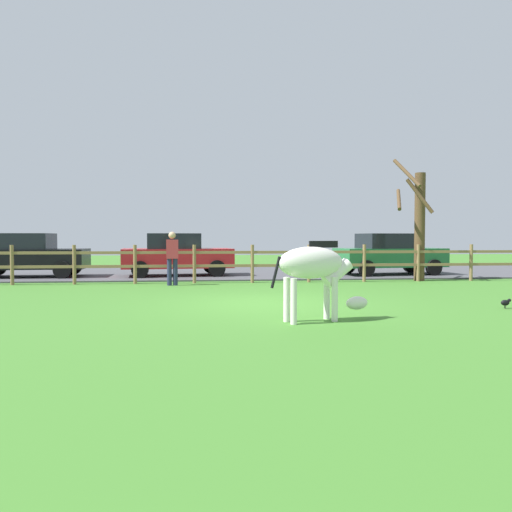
{
  "coord_description": "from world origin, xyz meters",
  "views": [
    {
      "loc": [
        -1.36,
        -10.98,
        1.48
      ],
      "look_at": [
        -0.12,
        1.12,
        1.01
      ],
      "focal_mm": 34.96,
      "sensor_mm": 36.0,
      "label": 1
    }
  ],
  "objects_px": {
    "parked_car_black": "(27,255)",
    "zebra": "(315,269)",
    "parked_car_green": "(389,254)",
    "parked_car_red": "(176,254)",
    "visitor_near_fence": "(172,256)",
    "crow_on_grass": "(506,302)",
    "bare_tree": "(418,222)"
  },
  "relations": [
    {
      "from": "bare_tree",
      "to": "visitor_near_fence",
      "type": "xyz_separation_m",
      "value": [
        -8.15,
        -0.82,
        -1.07
      ]
    },
    {
      "from": "parked_car_green",
      "to": "visitor_near_fence",
      "type": "bearing_deg",
      "value": -159.25
    },
    {
      "from": "bare_tree",
      "to": "parked_car_red",
      "type": "relative_size",
      "value": 0.99
    },
    {
      "from": "bare_tree",
      "to": "zebra",
      "type": "bearing_deg",
      "value": -124.48
    },
    {
      "from": "zebra",
      "to": "crow_on_grass",
      "type": "xyz_separation_m",
      "value": [
        4.27,
        1.13,
        -0.8
      ]
    },
    {
      "from": "crow_on_grass",
      "to": "parked_car_black",
      "type": "distance_m",
      "value": 15.33
    },
    {
      "from": "zebra",
      "to": "bare_tree",
      "type": "bearing_deg",
      "value": 55.52
    },
    {
      "from": "parked_car_black",
      "to": "zebra",
      "type": "bearing_deg",
      "value": -50.42
    },
    {
      "from": "parked_car_green",
      "to": "parked_car_red",
      "type": "bearing_deg",
      "value": 178.37
    },
    {
      "from": "bare_tree",
      "to": "crow_on_grass",
      "type": "bearing_deg",
      "value": -98.48
    },
    {
      "from": "bare_tree",
      "to": "visitor_near_fence",
      "type": "distance_m",
      "value": 8.26
    },
    {
      "from": "zebra",
      "to": "parked_car_black",
      "type": "relative_size",
      "value": 0.47
    },
    {
      "from": "crow_on_grass",
      "to": "parked_car_red",
      "type": "bearing_deg",
      "value": 129.03
    },
    {
      "from": "parked_car_black",
      "to": "parked_car_green",
      "type": "bearing_deg",
      "value": -0.61
    },
    {
      "from": "bare_tree",
      "to": "parked_car_red",
      "type": "distance_m",
      "value": 8.64
    },
    {
      "from": "bare_tree",
      "to": "visitor_near_fence",
      "type": "bearing_deg",
      "value": -174.28
    },
    {
      "from": "bare_tree",
      "to": "parked_car_green",
      "type": "distance_m",
      "value": 2.49
    },
    {
      "from": "crow_on_grass",
      "to": "visitor_near_fence",
      "type": "distance_m",
      "value": 9.19
    },
    {
      "from": "parked_car_black",
      "to": "crow_on_grass",
      "type": "bearing_deg",
      "value": -35.26
    },
    {
      "from": "crow_on_grass",
      "to": "parked_car_green",
      "type": "distance_m",
      "value": 8.77
    },
    {
      "from": "parked_car_green",
      "to": "visitor_near_fence",
      "type": "xyz_separation_m",
      "value": [
        -7.98,
        -3.02,
        0.06
      ]
    },
    {
      "from": "crow_on_grass",
      "to": "visitor_near_fence",
      "type": "xyz_separation_m",
      "value": [
        -7.18,
        5.68,
        0.78
      ]
    },
    {
      "from": "zebra",
      "to": "crow_on_grass",
      "type": "relative_size",
      "value": 8.8
    },
    {
      "from": "parked_car_green",
      "to": "visitor_near_fence",
      "type": "height_order",
      "value": "visitor_near_fence"
    },
    {
      "from": "parked_car_red",
      "to": "parked_car_black",
      "type": "xyz_separation_m",
      "value": [
        -5.27,
        -0.09,
        0.0
      ]
    },
    {
      "from": "zebra",
      "to": "parked_car_black",
      "type": "distance_m",
      "value": 12.93
    },
    {
      "from": "crow_on_grass",
      "to": "zebra",
      "type": "bearing_deg",
      "value": -165.21
    },
    {
      "from": "bare_tree",
      "to": "parked_car_red",
      "type": "xyz_separation_m",
      "value": [
        -8.21,
        2.43,
        -1.14
      ]
    },
    {
      "from": "parked_car_green",
      "to": "parked_car_black",
      "type": "distance_m",
      "value": 13.3
    },
    {
      "from": "parked_car_red",
      "to": "visitor_near_fence",
      "type": "bearing_deg",
      "value": -88.94
    },
    {
      "from": "bare_tree",
      "to": "parked_car_black",
      "type": "bearing_deg",
      "value": 170.12
    },
    {
      "from": "zebra",
      "to": "parked_car_green",
      "type": "distance_m",
      "value": 11.05
    }
  ]
}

